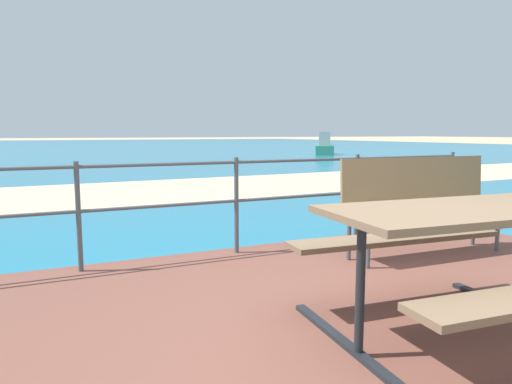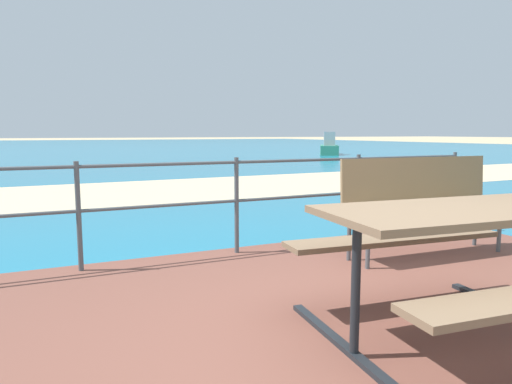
% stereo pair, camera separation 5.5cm
% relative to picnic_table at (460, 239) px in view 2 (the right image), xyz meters
% --- Properties ---
extents(ground_plane, '(240.00, 240.00, 0.00)m').
position_rel_picnic_table_xyz_m(ground_plane, '(-0.40, -0.04, -0.66)').
color(ground_plane, tan).
extents(patio_paving, '(6.40, 5.20, 0.06)m').
position_rel_picnic_table_xyz_m(patio_paving, '(-0.40, -0.04, -0.63)').
color(patio_paving, brown).
rests_on(patio_paving, ground).
extents(sea_water, '(90.00, 90.00, 0.01)m').
position_rel_picnic_table_xyz_m(sea_water, '(-0.40, 39.96, -0.65)').
color(sea_water, teal).
rests_on(sea_water, ground).
extents(beach_strip, '(54.12, 6.33, 0.01)m').
position_rel_picnic_table_xyz_m(beach_strip, '(-0.40, 8.20, -0.65)').
color(beach_strip, beige).
rests_on(beach_strip, ground).
extents(picnic_table, '(1.72, 1.60, 0.78)m').
position_rel_picnic_table_xyz_m(picnic_table, '(0.00, 0.00, 0.00)').
color(picnic_table, '#7A6047').
rests_on(picnic_table, patio_paving).
extents(park_bench, '(1.76, 0.49, 0.96)m').
position_rel_picnic_table_xyz_m(park_bench, '(1.24, 1.56, -0.02)').
color(park_bench, '#8C704C').
rests_on(park_bench, patio_paving).
extents(railing_fence, '(5.94, 0.04, 0.96)m').
position_rel_picnic_table_xyz_m(railing_fence, '(-0.40, 2.37, 0.02)').
color(railing_fence, '#4C5156').
rests_on(railing_fence, patio_paving).
extents(boat_far, '(2.44, 3.28, 1.30)m').
position_rel_picnic_table_xyz_m(boat_far, '(13.03, 20.89, -0.24)').
color(boat_far, '#338466').
rests_on(boat_far, sea_water).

